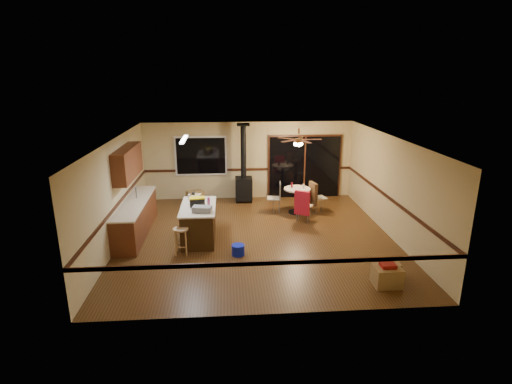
{
  "coord_description": "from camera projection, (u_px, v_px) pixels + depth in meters",
  "views": [
    {
      "loc": [
        -0.76,
        -9.69,
        4.15
      ],
      "look_at": [
        0.0,
        0.3,
        1.15
      ],
      "focal_mm": 28.0,
      "sensor_mm": 36.0,
      "label": 1
    }
  ],
  "objects": [
    {
      "name": "box_corner_b",
      "position": [
        390.0,
        269.0,
        8.47
      ],
      "size": [
        0.41,
        0.37,
        0.3
      ],
      "primitive_type": "cube",
      "rotation": [
        0.0,
        0.0,
        -0.13
      ],
      "color": "olive",
      "rests_on": "floor"
    },
    {
      "name": "toolbox_yellow_lid",
      "position": [
        197.0,
        198.0,
        10.05
      ],
      "size": [
        0.42,
        0.27,
        0.03
      ],
      "primitive_type": "cube",
      "rotation": [
        0.0,
        0.0,
        0.17
      ],
      "color": "gold",
      "rests_on": "toolbox_black"
    },
    {
      "name": "box_corner_a",
      "position": [
        387.0,
        276.0,
        8.07
      ],
      "size": [
        0.54,
        0.46,
        0.41
      ],
      "primitive_type": "cube",
      "rotation": [
        0.0,
        0.0,
        0.01
      ],
      "color": "olive",
      "rests_on": "floor"
    },
    {
      "name": "floor",
      "position": [
        257.0,
        237.0,
        10.5
      ],
      "size": [
        7.0,
        7.0,
        0.0
      ],
      "primitive_type": "plane",
      "color": "#4D2F15",
      "rests_on": "ground"
    },
    {
      "name": "upper_cabinets",
      "position": [
        128.0,
        163.0,
        10.38
      ],
      "size": [
        0.35,
        2.0,
        0.8
      ],
      "primitive_type": "cube",
      "color": "#5E2C18",
      "rests_on": "ground"
    },
    {
      "name": "wall_left",
      "position": [
        116.0,
        193.0,
        9.87
      ],
      "size": [
        0.0,
        7.0,
        7.0
      ],
      "primitive_type": "plane",
      "rotation": [
        1.57,
        0.0,
        1.57
      ],
      "color": "tan",
      "rests_on": "ground"
    },
    {
      "name": "wall_right",
      "position": [
        391.0,
        187.0,
        10.38
      ],
      "size": [
        0.0,
        7.0,
        7.0
      ],
      "primitive_type": "plane",
      "rotation": [
        1.57,
        0.0,
        -1.57
      ],
      "color": "tan",
      "rests_on": "ground"
    },
    {
      "name": "bottle_pink",
      "position": [
        209.0,
        201.0,
        10.16
      ],
      "size": [
        0.08,
        0.08,
        0.21
      ],
      "primitive_type": "cylinder",
      "rotation": [
        0.0,
        0.0,
        -0.21
      ],
      "color": "#D84C8C",
      "rests_on": "kitchen_island"
    },
    {
      "name": "dining_table",
      "position": [
        297.0,
        196.0,
        12.19
      ],
      "size": [
        0.81,
        0.81,
        0.78
      ],
      "color": "black",
      "rests_on": "ground"
    },
    {
      "name": "glass_red",
      "position": [
        292.0,
        185.0,
        12.18
      ],
      "size": [
        0.07,
        0.07,
        0.17
      ],
      "primitive_type": "cylinder",
      "rotation": [
        0.0,
        0.0,
        -0.2
      ],
      "color": "#590C14",
      "rests_on": "dining_table"
    },
    {
      "name": "blue_bucket",
      "position": [
        238.0,
        250.0,
        9.43
      ],
      "size": [
        0.32,
        0.32,
        0.26
      ],
      "primitive_type": "cylinder",
      "rotation": [
        0.0,
        0.0,
        -0.05
      ],
      "color": "#0D1CBA",
      "rests_on": "floor"
    },
    {
      "name": "glass_cream",
      "position": [
        303.0,
        186.0,
        12.06
      ],
      "size": [
        0.07,
        0.07,
        0.15
      ],
      "primitive_type": "cylinder",
      "rotation": [
        0.0,
        0.0,
        -0.07
      ],
      "color": "beige",
      "rests_on": "dining_table"
    },
    {
      "name": "toolbox_grey",
      "position": [
        202.0,
        209.0,
        9.68
      ],
      "size": [
        0.49,
        0.33,
        0.14
      ],
      "primitive_type": "cube",
      "rotation": [
        0.0,
        0.0,
        -0.18
      ],
      "color": "slate",
      "rests_on": "kitchen_island"
    },
    {
      "name": "kitchen_island",
      "position": [
        199.0,
        223.0,
        10.26
      ],
      "size": [
        0.88,
        1.68,
        0.9
      ],
      "color": "#35210D",
      "rests_on": "ground"
    },
    {
      "name": "wood_stove",
      "position": [
        244.0,
        181.0,
        13.19
      ],
      "size": [
        0.55,
        0.5,
        2.52
      ],
      "color": "black",
      "rests_on": "ground"
    },
    {
      "name": "box_on_island",
      "position": [
        196.0,
        199.0,
        10.34
      ],
      "size": [
        0.29,
        0.36,
        0.22
      ],
      "primitive_type": "cube",
      "rotation": [
        0.0,
        0.0,
        -0.14
      ],
      "color": "olive",
      "rests_on": "kitchen_island"
    },
    {
      "name": "chair_rail",
      "position": [
        257.0,
        201.0,
        10.21
      ],
      "size": [
        7.0,
        7.0,
        0.08
      ],
      "primitive_type": null,
      "color": "#35180D",
      "rests_on": "ground"
    },
    {
      "name": "wall_back",
      "position": [
        249.0,
        161.0,
        13.47
      ],
      "size": [
        7.0,
        0.0,
        7.0
      ],
      "primitive_type": "plane",
      "rotation": [
        1.57,
        0.0,
        0.0
      ],
      "color": "tan",
      "rests_on": "ground"
    },
    {
      "name": "lower_cabinets",
      "position": [
        136.0,
        218.0,
        10.62
      ],
      "size": [
        0.6,
        3.0,
        0.86
      ],
      "primitive_type": "cube",
      "color": "#5E2C18",
      "rests_on": "ground"
    },
    {
      "name": "bar_stool",
      "position": [
        181.0,
        241.0,
        9.44
      ],
      "size": [
        0.42,
        0.42,
        0.65
      ],
      "primitive_type": "cylinder",
      "rotation": [
        0.0,
        0.0,
        -0.19
      ],
      "color": "tan",
      "rests_on": "floor"
    },
    {
      "name": "bottle_dark",
      "position": [
        194.0,
        197.0,
        10.34
      ],
      "size": [
        0.09,
        0.09,
        0.29
      ],
      "primitive_type": "cylinder",
      "rotation": [
        0.0,
        0.0,
        -0.07
      ],
      "color": "black",
      "rests_on": "kitchen_island"
    },
    {
      "name": "bottle_white",
      "position": [
        189.0,
        197.0,
        10.54
      ],
      "size": [
        0.07,
        0.07,
        0.18
      ],
      "primitive_type": "cylinder",
      "rotation": [
        0.0,
        0.0,
        -0.16
      ],
      "color": "white",
      "rests_on": "kitchen_island"
    },
    {
      "name": "window",
      "position": [
        201.0,
        156.0,
        13.25
      ],
      "size": [
        1.72,
        0.1,
        1.32
      ],
      "primitive_type": "cube",
      "color": "black",
      "rests_on": "ground"
    },
    {
      "name": "box_small_red",
      "position": [
        388.0,
        265.0,
        8.0
      ],
      "size": [
        0.29,
        0.25,
        0.08
      ],
      "primitive_type": "cube",
      "rotation": [
        0.0,
        0.0,
        0.01
      ],
      "color": "maroon",
      "rests_on": "box_corner_a"
    },
    {
      "name": "chair_right",
      "position": [
        314.0,
        194.0,
        12.21
      ],
      "size": [
        0.54,
        0.51,
        0.7
      ],
      "color": "tan",
      "rests_on": "ground"
    },
    {
      "name": "fluorescent_strip",
      "position": [
        184.0,
        139.0,
        9.92
      ],
      "size": [
        0.1,
        1.2,
        0.04
      ],
      "primitive_type": "cube",
      "color": "white",
      "rests_on": "ceiling"
    },
    {
      "name": "countertop",
      "position": [
        134.0,
        202.0,
        10.49
      ],
      "size": [
        0.64,
        3.04,
        0.04
      ],
      "primitive_type": "cube",
      "color": "beige",
      "rests_on": "lower_cabinets"
    },
    {
      "name": "sliding_door",
      "position": [
        304.0,
        167.0,
        13.63
      ],
      "size": [
        2.52,
        0.1,
        2.1
      ],
      "primitive_type": "cube",
      "color": "black",
      "rests_on": "ground"
    },
    {
      "name": "chair_left",
      "position": [
        277.0,
        194.0,
        12.21
      ],
      "size": [
        0.44,
        0.44,
        0.51
      ],
      "color": "tan",
      "rests_on": "ground"
    },
    {
      "name": "chair_near",
      "position": [
        302.0,
        203.0,
        11.35
      ],
      "size": [
        0.6,
        0.61,
        0.7
      ],
      "color": "tan",
      "rests_on": "ground"
    },
    {
      "name": "toolbox_black",
      "position": [
        197.0,
        202.0,
        10.08
      ],
      "size": [
        0.4,
        0.25,
        0.21
      ],
      "primitive_type": "cube",
      "rotation": [
        0.0,
        0.0,
        0.17
      ],
      "color": "black",
      "rests_on": "kitchen_island"
    },
    {
      "name": "ceiling_fan",
      "position": [
        299.0,
        142.0,
        11.7
      ],
      "size": [
        0.24,
        0.24,
        0.55
      ],
      "color": "brown",
      "rests_on": "ceiling"
    },
    {
      "name": "wall_front",
      "position": [
        273.0,
        247.0,
        6.78
      ],
      "size": [
        7.0,
        0.0,
        7.0
      ],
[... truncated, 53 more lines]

